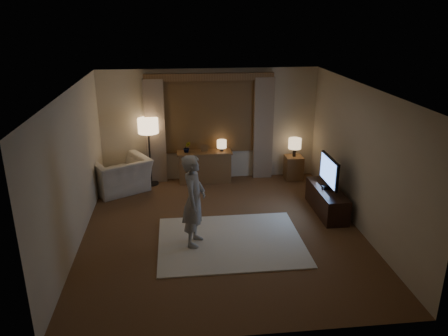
{
  "coord_description": "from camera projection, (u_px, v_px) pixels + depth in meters",
  "views": [
    {
      "loc": [
        -0.77,
        -7.08,
        3.8
      ],
      "look_at": [
        0.1,
        0.6,
        1.01
      ],
      "focal_mm": 35.0,
      "sensor_mm": 36.0,
      "label": 1
    }
  ],
  "objects": [
    {
      "name": "plant",
      "position": [
        187.0,
        148.0,
        9.98
      ],
      "size": [
        0.17,
        0.13,
        0.3
      ],
      "primitive_type": "imported",
      "color": "#999999",
      "rests_on": "sideboard"
    },
    {
      "name": "room",
      "position": [
        219.0,
        153.0,
        8.01
      ],
      "size": [
        5.04,
        5.54,
        2.64
      ],
      "color": "brown",
      "rests_on": "ground"
    },
    {
      "name": "side_table",
      "position": [
        293.0,
        168.0,
        10.39
      ],
      "size": [
        0.4,
        0.4,
        0.56
      ],
      "primitive_type": "cube",
      "color": "brown",
      "rests_on": "floor"
    },
    {
      "name": "person",
      "position": [
        194.0,
        201.0,
        7.27
      ],
      "size": [
        0.53,
        0.67,
        1.6
      ],
      "primitive_type": "imported",
      "rotation": [
        0.0,
        0.0,
        1.29
      ],
      "color": "#A19C95",
      "rests_on": "rug"
    },
    {
      "name": "table_lamp_sideboard",
      "position": [
        222.0,
        144.0,
        10.05
      ],
      "size": [
        0.22,
        0.22,
        0.3
      ],
      "color": "black",
      "rests_on": "sideboard"
    },
    {
      "name": "floor_lamp",
      "position": [
        148.0,
        129.0,
        9.71
      ],
      "size": [
        0.46,
        0.46,
        1.56
      ],
      "color": "black",
      "rests_on": "floor"
    },
    {
      "name": "sideboard",
      "position": [
        205.0,
        167.0,
        10.19
      ],
      "size": [
        1.2,
        0.4,
        0.7
      ],
      "primitive_type": "cube",
      "color": "brown",
      "rests_on": "floor"
    },
    {
      "name": "picture_frame",
      "position": [
        204.0,
        149.0,
        10.04
      ],
      "size": [
        0.16,
        0.02,
        0.2
      ],
      "primitive_type": "cube",
      "color": "brown",
      "rests_on": "sideboard"
    },
    {
      "name": "table_lamp_side",
      "position": [
        295.0,
        144.0,
        10.19
      ],
      "size": [
        0.3,
        0.3,
        0.44
      ],
      "color": "black",
      "rests_on": "side_table"
    },
    {
      "name": "rug",
      "position": [
        231.0,
        241.0,
        7.62
      ],
      "size": [
        2.5,
        2.0,
        0.02
      ],
      "primitive_type": "cube",
      "color": "beige",
      "rests_on": "floor"
    },
    {
      "name": "tv",
      "position": [
        329.0,
        172.0,
        8.46
      ],
      "size": [
        0.22,
        0.91,
        0.66
      ],
      "color": "black",
      "rests_on": "tv_stand"
    },
    {
      "name": "armchair",
      "position": [
        120.0,
        175.0,
        9.63
      ],
      "size": [
        1.53,
        1.48,
        0.76
      ],
      "primitive_type": "imported",
      "rotation": [
        0.0,
        0.0,
        -2.62
      ],
      "color": "beige",
      "rests_on": "floor"
    },
    {
      "name": "tv_stand",
      "position": [
        327.0,
        200.0,
        8.67
      ],
      "size": [
        0.45,
        1.4,
        0.5
      ],
      "primitive_type": "cube",
      "color": "black",
      "rests_on": "floor"
    }
  ]
}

